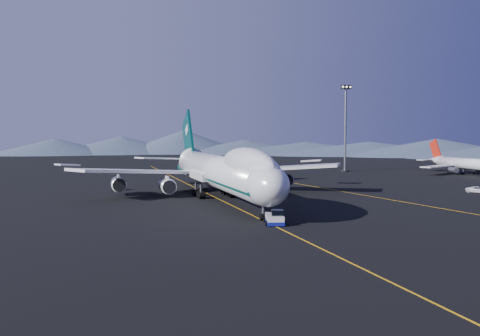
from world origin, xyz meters
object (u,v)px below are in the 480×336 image
object	(u,v)px
boeing_747	(220,171)
service_van	(478,190)
floodlight_mast	(345,128)
pushback_tug	(275,219)
second_jet	(469,164)

from	to	relation	value
boeing_747	service_van	size ratio (longest dim) A/B	14.38
boeing_747	floodlight_mast	xyz separation A→B (m)	(60.59, 61.81, 9.16)
pushback_tug	second_jet	xyz separation A→B (m)	(91.13, 67.77, 2.72)
boeing_747	floodlight_mast	world-z (taller)	floodlight_mast
second_jet	floodlight_mast	bearing A→B (deg)	130.33
second_jet	pushback_tug	bearing A→B (deg)	-155.35
second_jet	floodlight_mast	xyz separation A→B (m)	(-31.14, 24.05, 11.56)
pushback_tug	service_van	world-z (taller)	pushback_tug
second_jet	service_van	size ratio (longest dim) A/B	7.85
pushback_tug	second_jet	distance (m)	113.60
boeing_747	service_van	distance (m)	58.76
pushback_tug	floodlight_mast	bearing A→B (deg)	71.62
boeing_747	second_jet	world-z (taller)	boeing_747
pushback_tug	second_jet	world-z (taller)	second_jet
boeing_747	pushback_tug	xyz separation A→B (m)	(0.60, -30.01, -5.12)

